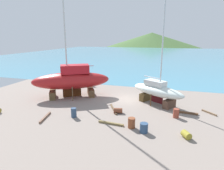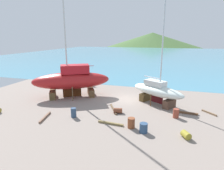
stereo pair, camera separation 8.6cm
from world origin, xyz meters
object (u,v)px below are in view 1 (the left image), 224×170
Objects in this scene: sailboat_far_slipway at (157,90)px; barrel_tar_black at (74,113)px; barrel_rust_near at (118,111)px; barrel_rust_far at (132,123)px; worker at (90,80)px; barrel_tipped_left at (144,128)px; sailboat_mid_port at (72,80)px; barrel_rust_mid at (176,113)px; barrel_tipped_center at (186,135)px.

sailboat_far_slipway is 12.71× the size of barrel_tar_black.
sailboat_far_slipway is 9.98m from barrel_tar_black.
barrel_rust_far reaches higher than barrel_rust_near.
sailboat_far_slipway is at bearing 39.91° from barrel_tar_black.
barrel_rust_far is (9.45, -13.12, -0.43)m from worker.
barrel_tipped_left is (1.15, -0.54, -0.05)m from barrel_rust_far.
sailboat_mid_port is 12.89m from barrel_tipped_left.
barrel_tar_black is 7.20m from barrel_tipped_left.
worker is at bearing 127.80° from barrel_tipped_left.
barrel_rust_mid is at bearing 135.72° from sailboat_mid_port.
worker is 16.17m from barrel_rust_far.
barrel_rust_far is (9.31, -6.77, -1.83)m from sailboat_mid_port.
sailboat_far_slipway is at bearing 48.36° from barrel_rust_near.
sailboat_mid_port is 17.75× the size of barrel_tar_black.
sailboat_mid_port is at bearing 145.06° from barrel_tipped_left.
barrel_tipped_left is (-2.64, -3.98, -0.04)m from barrel_rust_mid.
barrel_rust_mid is 5.81m from barrel_rust_near.
barrel_tipped_center is at bearing 122.19° from sailboat_mid_port.
sailboat_mid_port is 8.50m from barrel_rust_near.
barrel_rust_far is (-3.79, -3.44, 0.01)m from barrel_rust_mid.
barrel_rust_near is 0.98× the size of barrel_rust_far.
sailboat_mid_port is 18.15× the size of barrel_rust_far.
barrel_rust_mid is at bearing 5.05° from barrel_rust_near.
barrel_rust_near is at bearing 177.06° from worker.
barrel_tipped_left is (-3.34, -0.04, 0.14)m from barrel_tipped_center.
barrel_tipped_center is (13.93, -13.62, -0.62)m from worker.
barrel_rust_mid is at bearing 42.20° from barrel_rust_far.
sailboat_far_slipway is 13.17× the size of barrel_rust_mid.
worker reaches higher than barrel_rust_far.
barrel_rust_far is at bearing 176.65° from worker.
barrel_tar_black reaches higher than barrel_rust_far.
barrel_tar_black is (3.49, -12.45, -0.42)m from worker.
barrel_rust_far is at bearing -55.71° from barrel_rust_near.
barrel_tipped_left is at bearing -123.60° from barrel_rust_mid.
barrel_tar_black is 5.99m from barrel_rust_far.
sailboat_far_slipway reaches higher than barrel_rust_far.
worker is 2.26× the size of barrel_tipped_center.
barrel_rust_mid is 0.99× the size of barrel_rust_far.
barrel_rust_near is 1.10× the size of barrel_tipped_left.
barrel_tipped_center is at bearing -27.87° from barrel_rust_near.
worker is at bearing 125.75° from barrel_rust_far.
barrel_rust_far reaches higher than barrel_tipped_center.
barrel_rust_near is 0.96× the size of barrel_tar_black.
barrel_tipped_center is (2.84, -7.53, -1.37)m from sailboat_far_slipway.
barrel_tar_black is 1.14× the size of barrel_tipped_left.
worker is 12.64m from barrel_rust_near.
barrel_tipped_center is (0.69, -3.94, -0.18)m from barrel_rust_mid.
sailboat_mid_port is 21.95× the size of barrel_tipped_center.
worker is 12.94m from barrel_tar_black.
worker reaches higher than barrel_tipped_left.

